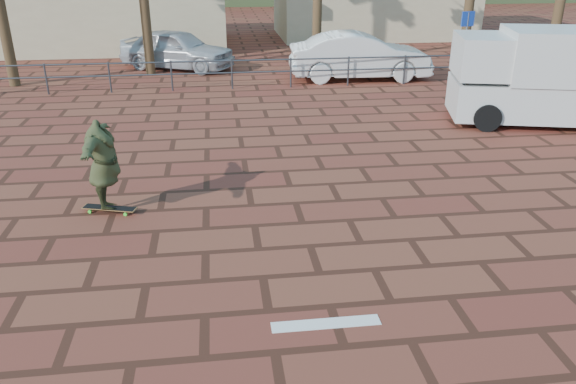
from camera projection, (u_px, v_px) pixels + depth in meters
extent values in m
plane|color=brown|center=(263.00, 277.00, 8.15)|extent=(120.00, 120.00, 0.00)
cube|color=white|center=(326.00, 324.00, 7.14)|extent=(1.40, 0.22, 0.01)
cylinder|color=#47494F|center=(46.00, 79.00, 18.17)|extent=(0.06, 0.06, 1.00)
cylinder|color=#47494F|center=(110.00, 77.00, 18.40)|extent=(0.06, 0.06, 1.00)
cylinder|color=#47494F|center=(172.00, 76.00, 18.63)|extent=(0.06, 0.06, 1.00)
cylinder|color=#47494F|center=(232.00, 74.00, 18.86)|extent=(0.06, 0.06, 1.00)
cylinder|color=#47494F|center=(291.00, 73.00, 19.10)|extent=(0.06, 0.06, 1.00)
cylinder|color=#47494F|center=(348.00, 71.00, 19.33)|extent=(0.06, 0.06, 1.00)
cylinder|color=#47494F|center=(404.00, 70.00, 19.56)|extent=(0.06, 0.06, 1.00)
cylinder|color=#47494F|center=(459.00, 68.00, 19.80)|extent=(0.06, 0.06, 1.00)
cylinder|color=#47494F|center=(513.00, 67.00, 20.03)|extent=(0.06, 0.06, 1.00)
cylinder|color=#47494F|center=(565.00, 66.00, 20.26)|extent=(0.06, 0.06, 1.00)
cylinder|color=#47494F|center=(231.00, 61.00, 18.69)|extent=(24.00, 0.05, 0.05)
cylinder|color=#47494F|center=(232.00, 73.00, 18.84)|extent=(24.00, 0.05, 0.05)
cube|color=beige|center=(97.00, 3.00, 26.66)|extent=(12.00, 7.00, 4.00)
cube|color=olive|center=(110.00, 208.00, 10.13)|extent=(1.01, 0.49, 0.02)
cube|color=black|center=(109.00, 207.00, 10.12)|extent=(0.97, 0.46, 0.00)
cube|color=silver|center=(92.00, 208.00, 10.19)|extent=(0.10, 0.17, 0.03)
cube|color=silver|center=(128.00, 211.00, 10.08)|extent=(0.10, 0.17, 0.03)
cylinder|color=#44F734|center=(90.00, 212.00, 10.11)|extent=(0.07, 0.04, 0.06)
cylinder|color=#44F734|center=(95.00, 207.00, 10.29)|extent=(0.07, 0.04, 0.06)
cylinder|color=#44F734|center=(125.00, 214.00, 10.01)|extent=(0.07, 0.04, 0.06)
cylinder|color=#44F734|center=(130.00, 210.00, 10.19)|extent=(0.07, 0.04, 0.06)
imported|color=#33391E|center=(103.00, 165.00, 9.79)|extent=(0.58, 2.03, 1.64)
cube|color=silver|center=(543.00, 99.00, 15.10)|extent=(5.14, 3.07, 0.98)
cube|color=silver|center=(576.00, 56.00, 14.57)|extent=(3.95, 2.85, 1.33)
cube|color=silver|center=(484.00, 56.00, 14.84)|extent=(1.86, 2.25, 1.07)
cube|color=black|center=(460.00, 70.00, 15.07)|extent=(0.42, 1.48, 0.58)
cylinder|color=black|center=(487.00, 118.00, 14.55)|extent=(0.75, 0.42, 0.71)
cylinder|color=black|center=(474.00, 100.00, 16.25)|extent=(0.75, 0.42, 0.71)
imported|color=#B7BABE|center=(177.00, 49.00, 21.95)|extent=(4.83, 3.67, 1.53)
imported|color=white|center=(360.00, 56.00, 20.19)|extent=(5.09, 2.02, 1.65)
cylinder|color=gray|center=(464.00, 48.00, 19.53)|extent=(0.07, 0.07, 2.40)
cube|color=#193FB2|center=(468.00, 19.00, 19.14)|extent=(0.49, 0.14, 0.49)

